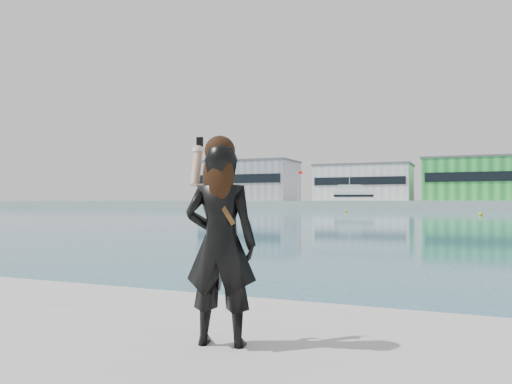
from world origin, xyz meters
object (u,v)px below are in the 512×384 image
buoy_near (481,215)px  woman (220,238)px  buoy_far (346,212)px  motor_yacht (355,200)px

buoy_near → woman: size_ratio=0.31×
buoy_near → buoy_far: (-20.99, 13.69, 0.00)m
buoy_near → buoy_far: bearing=146.9°
motor_yacht → buoy_near: motor_yacht is taller
buoy_far → buoy_near: bearing=-33.1°
motor_yacht → woman: (22.15, -114.59, -0.51)m
buoy_near → woman: bearing=-93.1°
motor_yacht → buoy_near: 52.65m
woman → motor_yacht: bearing=-91.3°
buoy_far → woman: (17.32, -82.45, 1.61)m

